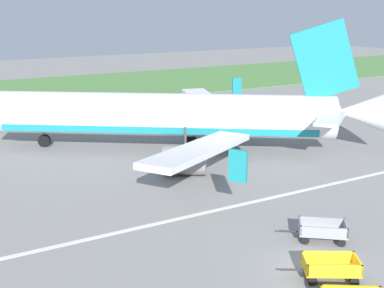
% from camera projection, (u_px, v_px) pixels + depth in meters
% --- Properties ---
extents(ground_plane, '(220.00, 220.00, 0.00)m').
position_uv_depth(ground_plane, '(320.00, 275.00, 23.34)').
color(ground_plane, gray).
extents(grass_strip, '(220.00, 28.00, 0.06)m').
position_uv_depth(grass_strip, '(35.00, 91.00, 74.38)').
color(grass_strip, '#518442').
rests_on(grass_strip, ground).
extents(apron_stripe, '(120.00, 0.36, 0.01)m').
position_uv_depth(apron_stripe, '(219.00, 210.00, 30.83)').
color(apron_stripe, silver).
rests_on(apron_stripe, ground).
extents(airplane, '(33.07, 28.23, 11.34)m').
position_uv_depth(airplane, '(171.00, 116.00, 43.03)').
color(airplane, silver).
rests_on(airplane, ground).
extents(baggage_cart_third_in_row, '(3.44, 2.46, 1.07)m').
position_uv_depth(baggage_cart_third_in_row, '(330.00, 267.00, 22.81)').
color(baggage_cart_third_in_row, gold).
rests_on(baggage_cart_third_in_row, ground).
extents(baggage_cart_fourth_in_row, '(3.26, 2.75, 1.07)m').
position_uv_depth(baggage_cart_fourth_in_row, '(322.00, 230.00, 26.59)').
color(baggage_cart_fourth_in_row, gray).
rests_on(baggage_cart_fourth_in_row, ground).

